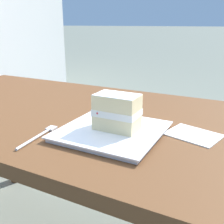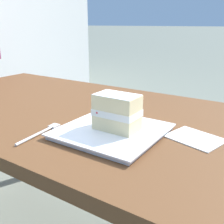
{
  "view_description": "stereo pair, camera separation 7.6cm",
  "coord_description": "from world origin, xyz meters",
  "px_view_note": "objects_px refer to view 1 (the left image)",
  "views": [
    {
      "loc": [
        -0.55,
        0.77,
        1.0
      ],
      "look_at": [
        -0.22,
        0.13,
        0.76
      ],
      "focal_mm": 43.15,
      "sensor_mm": 36.0,
      "label": 1
    },
    {
      "loc": [
        -0.62,
        0.73,
        1.0
      ],
      "look_at": [
        -0.22,
        0.13,
        0.76
      ],
      "focal_mm": 43.15,
      "sensor_mm": 36.0,
      "label": 2
    }
  ],
  "objects_px": {
    "dessert_plate": "(112,131)",
    "paper_napkin": "(193,135)",
    "patio_table": "(75,134)",
    "cake_slice": "(117,112)",
    "dessert_fork": "(40,135)"
  },
  "relations": [
    {
      "from": "dessert_plate",
      "to": "paper_napkin",
      "type": "distance_m",
      "value": 0.23
    },
    {
      "from": "patio_table",
      "to": "paper_napkin",
      "type": "distance_m",
      "value": 0.45
    },
    {
      "from": "patio_table",
      "to": "paper_napkin",
      "type": "xyz_separation_m",
      "value": [
        -0.44,
        0.03,
        0.09
      ]
    },
    {
      "from": "patio_table",
      "to": "cake_slice",
      "type": "xyz_separation_m",
      "value": [
        -0.24,
        0.12,
        0.16
      ]
    },
    {
      "from": "dessert_fork",
      "to": "paper_napkin",
      "type": "xyz_separation_m",
      "value": [
        -0.39,
        -0.21,
        -0.0
      ]
    },
    {
      "from": "patio_table",
      "to": "dessert_plate",
      "type": "xyz_separation_m",
      "value": [
        -0.22,
        0.13,
        0.1
      ]
    },
    {
      "from": "dessert_plate",
      "to": "paper_napkin",
      "type": "height_order",
      "value": "dessert_plate"
    },
    {
      "from": "patio_table",
      "to": "paper_napkin",
      "type": "bearing_deg",
      "value": 176.57
    },
    {
      "from": "dessert_plate",
      "to": "cake_slice",
      "type": "distance_m",
      "value": 0.06
    },
    {
      "from": "cake_slice",
      "to": "paper_napkin",
      "type": "height_order",
      "value": "cake_slice"
    },
    {
      "from": "cake_slice",
      "to": "dessert_fork",
      "type": "height_order",
      "value": "cake_slice"
    },
    {
      "from": "dessert_plate",
      "to": "cake_slice",
      "type": "height_order",
      "value": "cake_slice"
    },
    {
      "from": "patio_table",
      "to": "cake_slice",
      "type": "relative_size",
      "value": 12.66
    },
    {
      "from": "dessert_fork",
      "to": "cake_slice",
      "type": "bearing_deg",
      "value": -147.51
    },
    {
      "from": "cake_slice",
      "to": "dessert_plate",
      "type": "bearing_deg",
      "value": 30.6
    }
  ]
}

